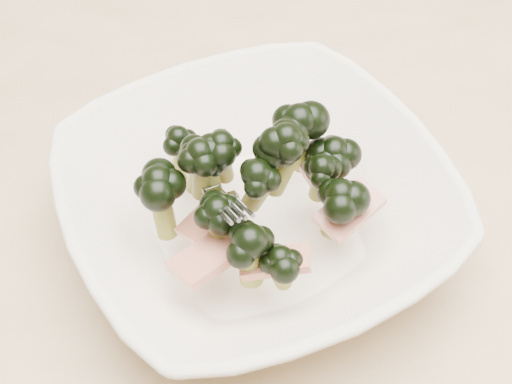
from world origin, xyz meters
TOP-DOWN VIEW (x-y plane):
  - dining_table at (0.00, 0.00)m, footprint 1.20×0.80m
  - broccoli_dish at (-0.10, -0.03)m, footprint 0.34×0.34m

SIDE VIEW (x-z plane):
  - dining_table at x=0.00m, z-range 0.28..1.03m
  - broccoli_dish at x=-0.10m, z-range 0.73..0.85m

